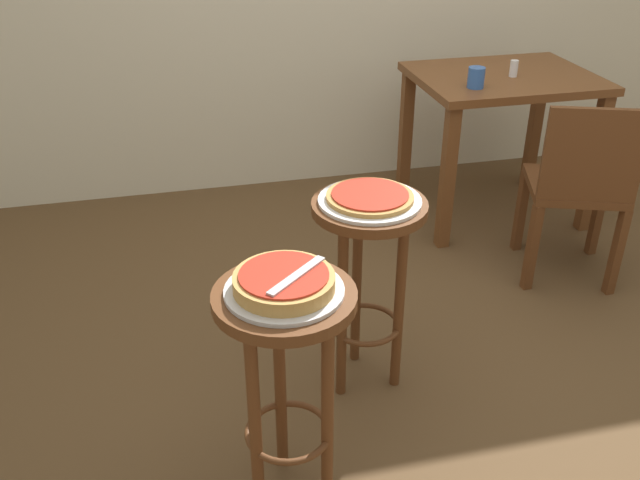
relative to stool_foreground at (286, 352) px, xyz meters
The scene contains 12 objects.
ground_plane 1.11m from the stool_foreground, 45.66° to the left, with size 6.00×6.00×0.00m, color brown.
stool_foreground is the anchor object (origin of this frame).
serving_plate_foreground 0.20m from the stool_foreground, ahead, with size 0.32×0.32×0.01m, color silver.
pizza_foreground 0.23m from the stool_foreground, behind, with size 0.27×0.27×0.05m.
stool_middle 0.59m from the stool_foreground, 51.10° to the left, with size 0.38×0.38×0.73m.
serving_plate_middle 0.63m from the stool_foreground, 51.10° to the left, with size 0.34×0.34×0.01m, color silver.
pizza_middle 0.63m from the stool_foreground, 51.10° to the left, with size 0.29×0.29×0.02m.
dining_table 2.18m from the stool_foreground, 48.88° to the left, with size 0.88×0.70×0.76m.
cup_near_edge 1.91m from the stool_foreground, 50.86° to the left, with size 0.08×0.08×0.10m, color #3360B2.
condiment_shaker 2.17m from the stool_foreground, 47.71° to the left, with size 0.04×0.04×0.08m, color white.
wooden_chair 1.74m from the stool_foreground, 32.29° to the left, with size 0.51×0.51×0.85m.
pizza_server_knife 0.26m from the stool_foreground, 33.69° to the right, with size 0.22×0.02×0.01m, color silver.
Camera 1 is at (-0.94, -2.20, 1.74)m, focal length 39.45 mm.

